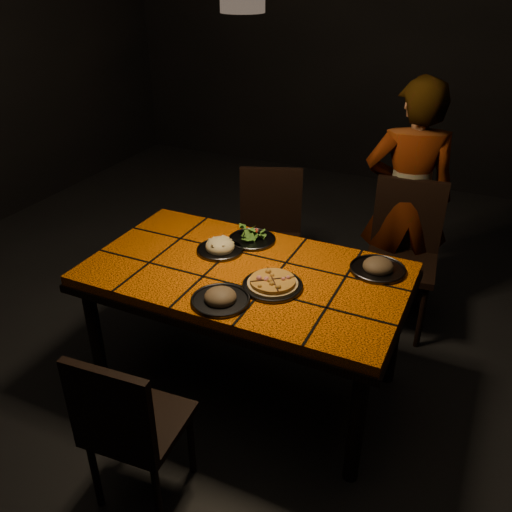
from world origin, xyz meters
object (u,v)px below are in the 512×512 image
at_px(dining_table, 246,283).
at_px(chair_near, 128,424).
at_px(chair_far_left, 270,229).
at_px(chair_far_right, 403,246).
at_px(plate_pasta, 220,248).
at_px(plate_pizza, 273,284).
at_px(diner, 407,200).

distance_m(dining_table, chair_near, 0.92).
bearing_deg(dining_table, chair_far_left, 105.98).
bearing_deg(chair_far_right, plate_pasta, -139.23).
distance_m(chair_near, plate_pizza, 0.90).
bearing_deg(chair_far_right, plate_pizza, -117.35).
height_order(chair_far_right, plate_pasta, chair_far_right).
bearing_deg(chair_near, plate_pizza, -114.10).
distance_m(dining_table, chair_far_left, 0.93).
bearing_deg(plate_pizza, chair_far_right, 68.67).
xyz_separation_m(chair_far_left, plate_pasta, (0.05, -0.77, 0.24)).
bearing_deg(plate_pasta, diner, 53.62).
distance_m(dining_table, plate_pizza, 0.23).
xyz_separation_m(chair_far_left, chair_far_right, (0.87, 0.11, 0.02)).
bearing_deg(chair_near, diner, -112.20).
bearing_deg(plate_pizza, diner, 73.31).
height_order(chair_near, chair_far_left, chair_far_left).
xyz_separation_m(diner, plate_pasta, (-0.78, -1.06, -0.00)).
xyz_separation_m(chair_near, diner, (0.67, 2.07, 0.30)).
distance_m(chair_far_left, diner, 0.91).
bearing_deg(dining_table, chair_near, -96.22).
relative_size(dining_table, plate_pasta, 6.45).
height_order(chair_near, chair_far_right, chair_far_right).
relative_size(chair_far_left, chair_far_right, 0.97).
relative_size(dining_table, plate_pizza, 4.74).
height_order(chair_far_right, plate_pizza, chair_far_right).
height_order(chair_near, diner, diner).
bearing_deg(chair_near, plate_pasta, -88.03).
relative_size(dining_table, chair_far_left, 1.76).
relative_size(dining_table, diner, 1.04).
relative_size(chair_far_right, plate_pizza, 2.78).
xyz_separation_m(dining_table, chair_far_right, (0.61, 0.99, -0.13)).
xyz_separation_m(diner, plate_pizza, (-0.38, -1.27, -0.01)).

